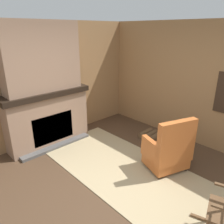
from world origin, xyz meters
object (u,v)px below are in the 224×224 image
Objects in this scene: armchair at (168,151)px; firewood_stack at (151,135)px; storage_case at (73,82)px; oil_lamp_vase at (30,89)px.

firewood_stack is (-0.96, 0.78, -0.30)m from armchair.
armchair is 4.02× the size of storage_case.
firewood_stack is 2.87m from oil_lamp_vase.
armchair reaches higher than firewood_stack.
storage_case reaches higher than firewood_stack.
oil_lamp_vase is at bearing 48.51° from armchair.
armchair is 2.93m from oil_lamp_vase.
oil_lamp_vase is 1.02m from storage_case.
storage_case is (-2.43, -0.33, 0.91)m from armchair.
storage_case is at bearing -142.82° from firewood_stack.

